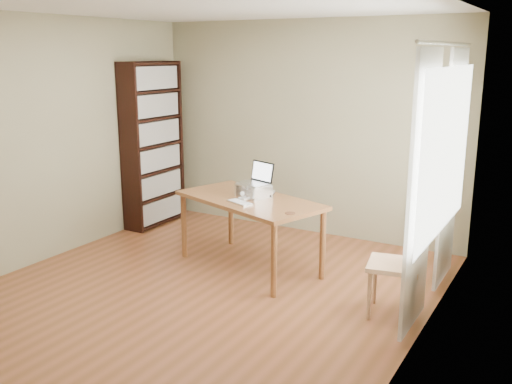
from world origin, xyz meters
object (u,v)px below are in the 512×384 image
(desk, at_px, (250,206))
(bookshelf, at_px, (153,145))
(chair, at_px, (403,259))
(cat, at_px, (257,190))
(laptop, at_px, (256,178))
(keyboard, at_px, (240,202))

(desk, bearing_deg, bookshelf, 176.77)
(bookshelf, distance_m, chair, 3.81)
(cat, relative_size, chair, 0.50)
(laptop, bearing_deg, cat, -30.35)
(cat, xyz_separation_m, chair, (1.69, -0.46, -0.30))
(keyboard, xyz_separation_m, cat, (0.01, 0.33, 0.06))
(desk, bearing_deg, keyboard, -67.32)
(bookshelf, distance_m, keyboard, 2.17)
(bookshelf, relative_size, chair, 2.19)
(chair, bearing_deg, cat, 154.15)
(bookshelf, xyz_separation_m, chair, (3.60, -1.11, -0.53))
(bookshelf, xyz_separation_m, laptop, (1.89, -0.62, -0.11))
(desk, bearing_deg, laptop, 108.59)
(keyboard, xyz_separation_m, chair, (1.69, -0.13, -0.24))
(desk, xyz_separation_m, chair, (1.71, -0.35, -0.15))
(bookshelf, relative_size, keyboard, 6.92)
(laptop, bearing_deg, chair, 2.64)
(cat, bearing_deg, chair, -2.69)
(desk, distance_m, keyboard, 0.24)
(laptop, bearing_deg, keyboard, -68.88)
(chair, bearing_deg, laptop, 153.58)
(desk, xyz_separation_m, laptop, (-0.00, 0.14, 0.27))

